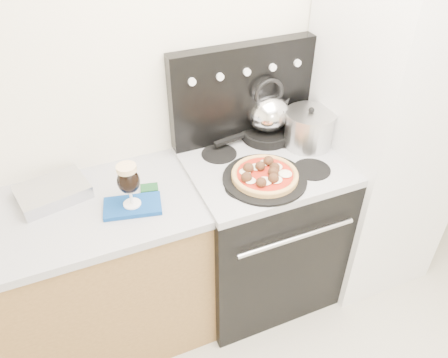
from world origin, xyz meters
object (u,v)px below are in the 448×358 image
oven_mitt (133,206)px  skillet (266,134)px  fridge (383,130)px  pizza_pan (265,179)px  stove_body (260,232)px  base_cabinet (55,292)px  beer_glass (129,185)px  pizza (265,174)px  stock_pot (309,130)px  tea_kettle (268,109)px

oven_mitt → skillet: skillet is taller
fridge → oven_mitt: size_ratio=7.63×
pizza_pan → stove_body: bearing=63.2°
base_cabinet → beer_glass: beer_glass is taller
pizza_pan → pizza: pizza is taller
stock_pot → fridge: bearing=-10.9°
base_cabinet → pizza: bearing=-8.5°
pizza → tea_kettle: (0.18, 0.33, 0.13)m
stock_pot → stove_body: bearing=-168.7°
tea_kettle → stock_pot: 0.23m
pizza → skillet: 0.38m
beer_glass → stock_pot: size_ratio=0.86×
base_cabinet → fridge: size_ratio=0.76×
fridge → tea_kettle: size_ratio=7.86×
fridge → stock_pot: bearing=169.1°
fridge → beer_glass: bearing=-178.4°
pizza_pan → stock_pot: (0.34, 0.19, 0.08)m
fridge → pizza_pan: bearing=-172.2°
fridge → pizza: (-0.77, -0.11, 0.00)m
fridge → beer_glass: fridge is taller
stove_body → oven_mitt: bearing=-174.7°
base_cabinet → skillet: bearing=8.2°
stove_body → beer_glass: (-0.68, -0.06, 0.59)m
pizza → oven_mitt: bearing=173.7°
oven_mitt → pizza: 0.62m
oven_mitt → tea_kettle: (0.79, 0.26, 0.18)m
stove_body → stock_pot: 0.64m
fridge → tea_kettle: bearing=159.0°
stove_body → stock_pot: (0.28, 0.06, 0.57)m
base_cabinet → beer_glass: bearing=-11.6°
stock_pot → tea_kettle: bearing=139.0°
oven_mitt → beer_glass: 0.12m
pizza → tea_kettle: size_ratio=1.28×
stove_body → pizza_pan: pizza_pan is taller
oven_mitt → pizza_pan: size_ratio=0.63×
fridge → base_cabinet: bearing=178.4°
oven_mitt → pizza: bearing=-6.3°
fridge → pizza_pan: size_ratio=4.80×
beer_glass → fridge: bearing=1.6°
beer_glass → skillet: bearing=18.3°
stove_body → skillet: (0.11, 0.20, 0.50)m
pizza_pan → stock_pot: 0.40m
beer_glass → pizza_pan: 0.62m
base_cabinet → beer_glass: 0.74m
fridge → stock_pot: (-0.42, 0.08, 0.06)m
fridge → pizza: fridge is taller
stock_pot → base_cabinet: bearing=-178.7°
pizza_pan → skillet: bearing=61.5°
stove_body → fridge: fridge is taller
base_cabinet → pizza_pan: pizza_pan is taller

